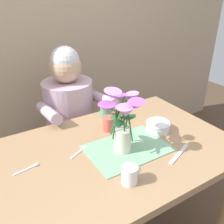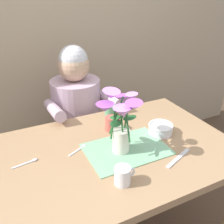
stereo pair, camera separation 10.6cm
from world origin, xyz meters
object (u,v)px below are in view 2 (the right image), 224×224
Objects in this scene: ceramic_bowl at (161,128)px; ceramic_mug at (123,176)px; seated_person at (78,124)px; tea_cup at (111,123)px; flower_vase at (120,118)px; coffee_cup at (110,111)px; dinner_knife at (178,158)px.

ceramic_bowl is 0.45m from ceramic_mug.
seated_person is 0.50m from tea_cup.
coffee_cup is at bearing 71.55° from flower_vase.
tea_cup is (0.14, 0.41, 0.00)m from ceramic_mug.
dinner_knife is at bearing -78.15° from coffee_cup.
seated_person is 12.20× the size of ceramic_mug.
ceramic_mug is (-0.31, -0.03, 0.04)m from dinner_knife.
coffee_cup is (-0.17, 0.29, 0.01)m from ceramic_bowl.
ceramic_mug is at bearing -114.26° from flower_vase.
coffee_cup is (0.12, 0.35, -0.15)m from flower_vase.
seated_person is 0.39m from coffee_cup.
seated_person is at bearing 111.26° from coffee_cup.
seated_person is 0.88m from ceramic_mug.
ceramic_mug is 0.43m from tea_cup.
ceramic_mug is (-0.09, -0.20, -0.15)m from flower_vase.
coffee_cup is (0.12, -0.30, 0.22)m from seated_person.
coffee_cup is at bearing -65.43° from seated_person.
ceramic_mug is at bearing 164.68° from dinner_knife.
seated_person is at bearing 84.63° from dinner_knife.
dinner_knife is 0.32m from ceramic_mug.
coffee_cup is 0.15m from tea_cup.
tea_cup is (0.06, -0.44, 0.22)m from seated_person.
flower_vase is 0.40m from coffee_cup.
dinner_knife is at bearing -71.26° from seated_person.
ceramic_mug is at bearing -110.61° from coffee_cup.
dinner_knife is 2.04× the size of ceramic_mug.
ceramic_bowl is (0.28, -0.60, 0.21)m from seated_person.
ceramic_mug is 1.00× the size of tea_cup.
coffee_cup is at bearing 66.00° from tea_cup.
ceramic_bowl is at bearing -60.59° from coffee_cup.
coffee_cup reaches higher than ceramic_bowl.
ceramic_bowl reaches higher than dinner_knife.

